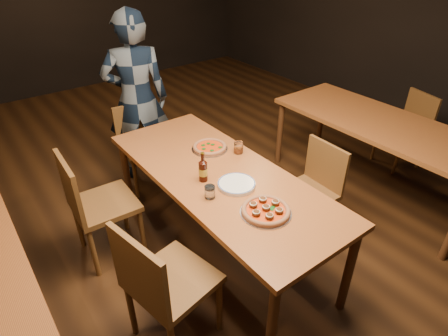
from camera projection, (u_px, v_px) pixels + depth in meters
ground at (220, 250)px, 3.07m from camera, size 9.00×9.00×0.00m
room_shell at (219, 7)px, 2.08m from camera, size 9.00×9.00×9.00m
table_main at (220, 182)px, 2.71m from camera, size 0.80×2.00×0.75m
table_right at (381, 129)px, 3.44m from camera, size 0.80×2.00×0.75m
chair_main_nw at (173, 279)px, 2.19m from camera, size 0.53×0.53×0.97m
chair_main_sw at (105, 203)px, 2.82m from camera, size 0.47×0.47×0.96m
chair_main_e at (307, 193)px, 3.01m from camera, size 0.41×0.41×0.86m
chair_end at (143, 147)px, 3.66m from camera, size 0.43×0.43×0.85m
chair_nbr_right at (403, 129)px, 4.01m from camera, size 0.48×0.48×0.84m
pizza_meatball at (266, 210)px, 2.28m from camera, size 0.32×0.32×0.06m
pizza_margherita at (210, 147)px, 2.96m from camera, size 0.28×0.28×0.04m
plate_stack at (237, 184)px, 2.53m from camera, size 0.26×0.26×0.02m
beer_bottle at (203, 171)px, 2.55m from camera, size 0.06×0.06×0.21m
water_glass at (210, 192)px, 2.40m from camera, size 0.07×0.07×0.09m
amber_glass at (238, 148)px, 2.90m from camera, size 0.07×0.07×0.09m
diner at (137, 100)px, 3.61m from camera, size 0.72×0.62×1.68m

